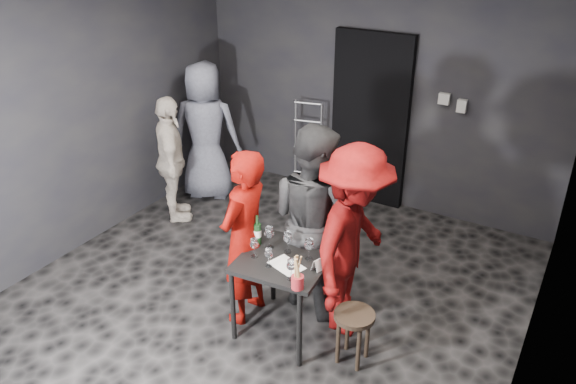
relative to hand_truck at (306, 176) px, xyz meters
The scene contains 26 objects.
floor 2.36m from the hand_truck, 71.56° to the right, with size 4.50×5.00×0.02m, color black.
ceiling 3.42m from the hand_truck, 71.56° to the right, with size 4.50×5.00×0.02m, color silver.
wall_back 1.38m from the hand_truck, 20.06° to the left, with size 4.50×0.04×2.70m, color black.
wall_left 2.92m from the hand_truck, 124.06° to the right, with size 0.04×5.00×2.70m, color black.
wall_right 3.90m from the hand_truck, 36.67° to the right, with size 0.04×5.00×2.70m, color black.
doorway 1.13m from the hand_truck, 15.87° to the left, with size 0.95×0.10×2.10m, color black.
wallbox_upper 2.02m from the hand_truck, ahead, with size 0.12×0.06×0.12m, color #B7B7B2.
wallbox_lower 2.16m from the hand_truck, ahead, with size 0.10×0.06×0.14m, color #B7B7B2.
hand_truck is the anchor object (origin of this frame).
tasting_table 2.75m from the hand_truck, 65.14° to the right, with size 0.72×0.72×0.75m.
stool 3.10m from the hand_truck, 54.30° to the right, with size 0.33×0.33×0.47m.
server_red 2.64m from the hand_truck, 73.37° to the right, with size 0.63×0.41×1.72m, color #770803.
woman_black 2.40m from the hand_truck, 60.08° to the right, with size 0.99×0.54×2.04m, color #262627.
man_maroon 2.76m from the hand_truck, 53.08° to the right, with size 1.26×0.59×1.95m, color #6A0909.
bystander_cream 1.79m from the hand_truck, 125.86° to the right, with size 0.87×0.42×1.49m, color white.
bystander_grey 1.47m from the hand_truck, 145.69° to the right, with size 0.98×0.53×2.00m, color slate.
tasting_mat 2.88m from the hand_truck, 64.64° to the right, with size 0.28×0.18×0.00m, color white.
wine_glass_a 2.81m from the hand_truck, 70.42° to the right, with size 0.07×0.07×0.19m, color white, non-canonical shape.
wine_glass_b 2.66m from the hand_truck, 68.39° to the right, with size 0.08×0.08×0.22m, color white, non-canonical shape.
wine_glass_c 2.70m from the hand_truck, 64.84° to the right, with size 0.08×0.08×0.21m, color white, non-canonical shape.
wine_glass_d 2.92m from the hand_truck, 67.47° to the right, with size 0.07×0.07×0.18m, color white, non-canonical shape.
wine_glass_e 3.08m from the hand_truck, 63.67° to the right, with size 0.07×0.07×0.20m, color white, non-canonical shape.
wine_glass_f 2.80m from the hand_truck, 61.02° to the right, with size 0.08×0.08×0.21m, color white, non-canonical shape.
wine_bottle 2.62m from the hand_truck, 70.87° to the right, with size 0.07×0.07×0.28m.
breadstick_cup 3.20m from the hand_truck, 62.65° to the right, with size 0.10×0.10×0.30m.
reserved_card 2.92m from the hand_truck, 59.52° to the right, with size 0.08×0.13×0.10m, color white, non-canonical shape.
Camera 1 is at (2.38, -3.57, 3.31)m, focal length 35.00 mm.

